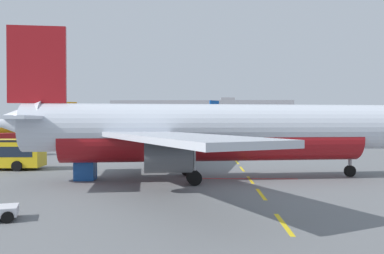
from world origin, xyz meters
TOP-DOWN VIEW (x-y plane):
  - apron_paint_markings at (18.00, 37.67)m, footprint 8.00×95.75m
  - airliner_foreground at (14.47, 21.53)m, footprint 34.77×34.21m
  - airliner_mid_left at (24.15, 104.87)m, footprint 23.88×25.88m
  - airliner_far_center at (-34.70, 98.74)m, footprint 24.93×25.71m
  - fuel_service_truck at (-13.20, 41.42)m, footprint 6.12×7.04m
  - uld_cargo_container at (4.53, 20.95)m, footprint 1.72×1.68m
  - terminal_satellite at (12.60, 161.00)m, footprint 75.73×22.41m

SIDE VIEW (x-z plane):
  - apron_paint_markings at x=18.00m, z-range 0.00..0.01m
  - uld_cargo_container at x=4.53m, z-range 0.00..1.60m
  - fuel_service_truck at x=-13.20m, z-range 0.08..3.22m
  - airliner_mid_left at x=24.15m, z-range -1.83..8.53m
  - airliner_far_center at x=-34.70m, z-range -1.86..8.70m
  - airliner_foreground at x=14.47m, z-range -2.15..10.05m
  - terminal_satellite at x=12.60m, z-range -0.78..14.13m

